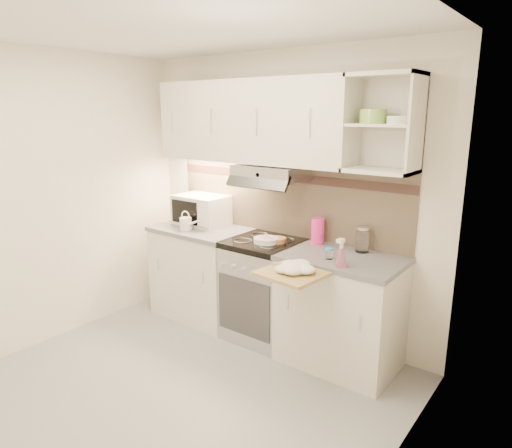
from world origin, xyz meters
name	(u,v)px	position (x,y,z in m)	size (l,w,h in m)	color
ground	(174,393)	(0.00, 0.00, 0.00)	(3.00, 3.00, 0.00)	gray
room_shell	(204,164)	(0.00, 0.37, 1.63)	(3.04, 2.84, 2.52)	white
base_cabinet_left	(203,274)	(-0.75, 1.10, 0.43)	(0.90, 0.60, 0.86)	silver
worktop_left	(201,230)	(-0.75, 1.10, 0.88)	(0.92, 0.62, 0.04)	slate
base_cabinet_right	(340,313)	(0.75, 1.10, 0.43)	(0.90, 0.60, 0.86)	silver
worktop_right	(343,259)	(0.75, 1.10, 0.88)	(0.92, 0.62, 0.04)	slate
electric_range	(264,289)	(0.00, 1.10, 0.45)	(0.60, 0.60, 0.90)	#B7B7BC
microwave	(202,210)	(-0.85, 1.22, 1.04)	(0.51, 0.39, 0.29)	white
watering_can	(186,223)	(-0.80, 0.95, 0.97)	(0.22, 0.11, 0.18)	silver
plate_stack	(266,240)	(0.05, 1.06, 0.92)	(0.21, 0.21, 0.05)	white
bread_loaf	(277,240)	(0.12, 1.12, 0.92)	(0.16, 0.16, 0.04)	#AD833C
pink_pitcher	(318,231)	(0.41, 1.30, 1.01)	(0.12, 0.11, 0.22)	#FF2791
glass_jar	(362,239)	(0.81, 1.30, 1.00)	(0.11, 0.11, 0.21)	white
spice_jar	(329,253)	(0.69, 0.98, 0.94)	(0.06, 0.06, 0.09)	silver
spray_bottle	(341,255)	(0.84, 0.88, 0.99)	(0.09, 0.09, 0.22)	pink
cutting_board	(291,274)	(0.60, 0.60, 0.87)	(0.43, 0.39, 0.02)	tan
dish_towel	(295,266)	(0.61, 0.63, 0.92)	(0.28, 0.24, 0.08)	white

